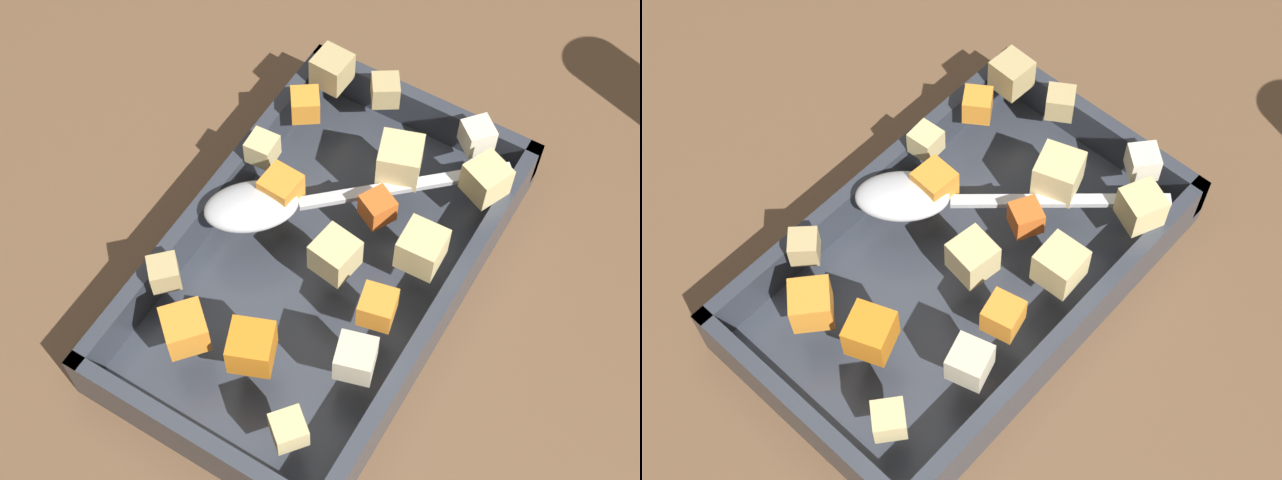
{
  "view_description": "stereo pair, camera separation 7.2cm",
  "coord_description": "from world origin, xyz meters",
  "views": [
    {
      "loc": [
        0.31,
        0.17,
        0.68
      ],
      "look_at": [
        -0.01,
        -0.02,
        0.06
      ],
      "focal_mm": 52.93,
      "sensor_mm": 36.0,
      "label": 1
    },
    {
      "loc": [
        0.27,
        0.23,
        0.68
      ],
      "look_at": [
        -0.01,
        -0.02,
        0.06
      ],
      "focal_mm": 52.93,
      "sensor_mm": 36.0,
      "label": 2
    }
  ],
  "objects": [
    {
      "name": "carrot_chunk_far_left",
      "position": [
        0.02,
        0.05,
        0.07
      ],
      "size": [
        0.03,
        0.03,
        0.03
      ],
      "primitive_type": "cube",
      "rotation": [
        0.0,
        0.0,
        4.94
      ],
      "color": "orange",
      "rests_on": "baking_dish"
    },
    {
      "name": "potato_chunk_corner_ne",
      "position": [
        0.0,
        -0.0,
        0.07
      ],
      "size": [
        0.03,
        0.03,
        0.03
      ],
      "primitive_type": "cube",
      "rotation": [
        0.0,
        0.0,
        1.43
      ],
      "color": "#E0CC89",
      "rests_on": "baking_dish"
    },
    {
      "name": "potato_chunk_center",
      "position": [
        -0.06,
        -0.1,
        0.07
      ],
      "size": [
        0.02,
        0.02,
        0.02
      ],
      "primitive_type": "cube",
      "rotation": [
        0.0,
        0.0,
        3.21
      ],
      "color": "#E0CC89",
      "rests_on": "baking_dish"
    },
    {
      "name": "parsnip_chunk_corner_se",
      "position": [
        0.06,
        0.06,
        0.07
      ],
      "size": [
        0.03,
        0.03,
        0.03
      ],
      "primitive_type": "cube",
      "rotation": [
        0.0,
        0.0,
        1.86
      ],
      "color": "beige",
      "rests_on": "baking_dish"
    },
    {
      "name": "carrot_chunk_mid_left",
      "position": [
        0.11,
        -0.06,
        0.07
      ],
      "size": [
        0.04,
        0.04,
        0.03
      ],
      "primitive_type": "cube",
      "rotation": [
        0.0,
        0.0,
        5.57
      ],
      "color": "orange",
      "rests_on": "baking_dish"
    },
    {
      "name": "potato_chunk_front_center",
      "position": [
        0.13,
        0.04,
        0.07
      ],
      "size": [
        0.03,
        0.03,
        0.02
      ],
      "primitive_type": "cube",
      "rotation": [
        0.0,
        0.0,
        0.89
      ],
      "color": "#E0CC89",
      "rests_on": "baking_dish"
    },
    {
      "name": "potato_chunk_far_right",
      "position": [
        -0.12,
        0.07,
        0.07
      ],
      "size": [
        0.04,
        0.04,
        0.03
      ],
      "primitive_type": "cube",
      "rotation": [
        0.0,
        0.0,
        5.87
      ],
      "color": "#E0CC89",
      "rests_on": "baking_dish"
    },
    {
      "name": "parsnip_chunk_near_right",
      "position": [
        -0.16,
        0.04,
        0.07
      ],
      "size": [
        0.03,
        0.03,
        0.02
      ],
      "primitive_type": "cube",
      "rotation": [
        0.0,
        0.0,
        4.01
      ],
      "color": "silver",
      "rests_on": "baking_dish"
    },
    {
      "name": "serving_spoon",
      "position": [
        -0.02,
        -0.07,
        0.06
      ],
      "size": [
        0.19,
        0.2,
        0.02
      ],
      "rotation": [
        0.0,
        0.0,
        2.31
      ],
      "color": "silver",
      "rests_on": "baking_dish"
    },
    {
      "name": "potato_chunk_heap_top",
      "position": [
        -0.16,
        -0.05,
        0.07
      ],
      "size": [
        0.03,
        0.03,
        0.02
      ],
      "primitive_type": "cube",
      "rotation": [
        0.0,
        0.0,
        2.14
      ],
      "color": "tan",
      "rests_on": "baking_dish"
    },
    {
      "name": "potato_chunk_mid_right",
      "position": [
        -0.16,
        -0.1,
        0.07
      ],
      "size": [
        0.03,
        0.03,
        0.03
      ],
      "primitive_type": "cube",
      "rotation": [
        0.0,
        0.0,
        3.09
      ],
      "color": "tan",
      "rests_on": "baking_dish"
    },
    {
      "name": "potato_chunk_back_center",
      "position": [
        -0.1,
        -0.0,
        0.07
      ],
      "size": [
        0.04,
        0.04,
        0.03
      ],
      "primitive_type": "cube",
      "rotation": [
        0.0,
        0.0,
        5.04
      ],
      "color": "#E0CC89",
      "rests_on": "baking_dish"
    },
    {
      "name": "carrot_chunk_near_left",
      "position": [
        -0.03,
        -0.07,
        0.07
      ],
      "size": [
        0.03,
        0.03,
        0.03
      ],
      "primitive_type": "cube",
      "rotation": [
        0.0,
        0.0,
        1.51
      ],
      "color": "orange",
      "rests_on": "baking_dish"
    },
    {
      "name": "ground_plane",
      "position": [
        0.0,
        0.0,
        0.0
      ],
      "size": [
        4.0,
        4.0,
        0.0
      ],
      "primitive_type": "plane",
      "color": "brown"
    },
    {
      "name": "carrot_chunk_under_handle",
      "position": [
        -0.11,
        -0.1,
        0.07
      ],
      "size": [
        0.03,
        0.03,
        0.02
      ],
      "primitive_type": "cube",
      "rotation": [
        0.0,
        0.0,
        2.18
      ],
      "color": "orange",
      "rests_on": "baking_dish"
    },
    {
      "name": "potato_chunk_heap_side",
      "position": [
        0.08,
        -0.1,
        0.07
      ],
      "size": [
        0.03,
        0.03,
        0.02
      ],
      "primitive_type": "cube",
      "rotation": [
        0.0,
        0.0,
        0.78
      ],
      "color": "tan",
      "rests_on": "baking_dish"
    },
    {
      "name": "baking_dish",
      "position": [
        -0.01,
        -0.02,
        0.02
      ],
      "size": [
        0.36,
        0.22,
        0.05
      ],
      "color": "#333842",
      "rests_on": "ground_plane"
    },
    {
      "name": "potato_chunk_near_spoon",
      "position": [
        -0.04,
        0.05,
        0.07
      ],
      "size": [
        0.03,
        0.03,
        0.03
      ],
      "primitive_type": "cube",
      "rotation": [
        0.0,
        0.0,
        3.19
      ],
      "color": "#E0CC89",
      "rests_on": "baking_dish"
    },
    {
      "name": "carrot_chunk_corner_nw",
      "position": [
        -0.06,
        0.01,
        0.07
      ],
      "size": [
        0.03,
        0.03,
        0.02
      ],
      "primitive_type": "cube",
      "rotation": [
        0.0,
        0.0,
        4.23
      ],
      "color": "orange",
      "rests_on": "baking_dish"
    },
    {
      "name": "carrot_chunk_corner_sw",
      "position": [
        0.1,
        -0.01,
        0.07
      ],
      "size": [
        0.04,
        0.04,
        0.03
      ],
      "primitive_type": "cube",
      "rotation": [
        0.0,
        0.0,
        3.52
      ],
      "color": "orange",
      "rests_on": "baking_dish"
    }
  ]
}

